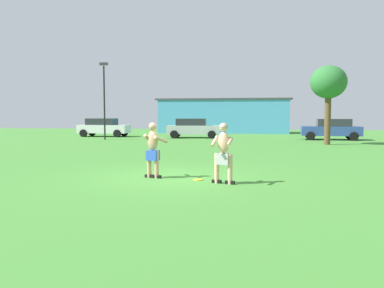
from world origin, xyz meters
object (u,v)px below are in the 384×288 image
Objects in this scene: tree_left_field at (328,84)px; player_in_gray at (223,150)px; player_near at (153,149)px; frisbee at (198,180)px; car_white_far_end at (104,127)px; car_blue_near_post at (331,129)px; car_silver_mid_lot at (193,128)px; lamp_post at (104,93)px.

player_in_gray is at bearing -109.40° from tree_left_field.
player_near reaches higher than frisbee.
player_near is 0.99× the size of player_in_gray.
car_white_far_end reaches higher than frisbee.
player_in_gray is at bearing -17.14° from player_near.
car_blue_near_post is (7.30, 19.82, 0.81)m from frisbee.
player_in_gray is at bearing -78.79° from car_silver_mid_lot.
car_blue_near_post is (6.54, 20.27, -0.08)m from player_in_gray.
player_in_gray reaches higher than car_blue_near_post.
player_in_gray reaches higher than car_white_far_end.
car_blue_near_post reaches higher than frisbee.
tree_left_field is (9.53, -5.93, 3.00)m from car_silver_mid_lot.
car_blue_near_post is 1.02× the size of car_white_far_end.
car_silver_mid_lot is 8.02m from car_white_far_end.
car_silver_mid_lot is 7.64m from lamp_post.
tree_left_field is (-1.19, -5.10, 3.00)m from car_blue_near_post.
tree_left_field reaches higher than player_in_gray.
lamp_post is at bearing 120.57° from player_in_gray.
tree_left_field is (5.35, 15.17, 2.92)m from player_in_gray.
lamp_post is 1.17× the size of tree_left_field.
car_silver_mid_lot is 1.03× the size of car_white_far_end.
player_near is 19.13m from lamp_post.
player_in_gray is 16.35m from tree_left_field.
car_silver_mid_lot reaches higher than frisbee.
lamp_post is (-9.69, 17.23, 3.54)m from frisbee.
player_near is at bearing -64.53° from car_white_far_end.
lamp_post is (1.73, -4.06, 2.72)m from car_white_far_end.
frisbee is 16.39m from tree_left_field.
car_silver_mid_lot is (-4.18, 21.10, -0.08)m from player_in_gray.
tree_left_field is (15.79, -2.51, 0.28)m from lamp_post.
tree_left_field reaches higher than frisbee.
tree_left_field is (17.52, -6.57, 3.00)m from car_white_far_end.
lamp_post reaches higher than player_near.
player_in_gray is 0.33× the size of tree_left_field.
lamp_post reaches higher than car_silver_mid_lot.
car_blue_near_post is at bearing -4.44° from car_silver_mid_lot.
player_near is 21.44m from car_blue_near_post.
frisbee is at bearing -60.66° from lamp_post.
car_silver_mid_lot is 0.76× the size of lamp_post.
lamp_post is at bearing -171.34° from car_blue_near_post.
frisbee is 0.06× the size of car_silver_mid_lot.
player_near is at bearing -63.99° from lamp_post.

